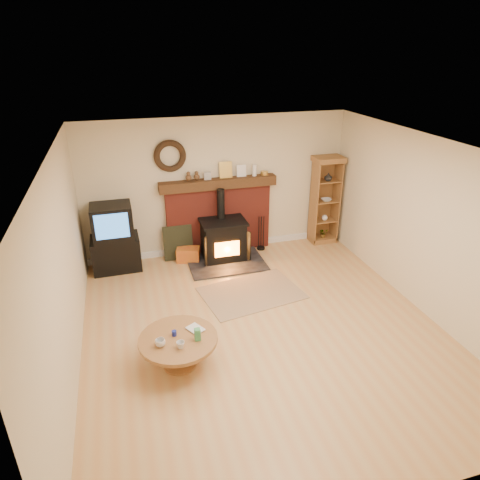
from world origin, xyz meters
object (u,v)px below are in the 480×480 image
object	(u,v)px
curio_cabinet	(325,200)
coffee_table	(178,343)
wood_stove	(224,241)
tv_unit	(114,239)

from	to	relation	value
curio_cabinet	coffee_table	size ratio (longest dim) A/B	1.79
wood_stove	curio_cabinet	xyz separation A→B (m)	(2.16, 0.28, 0.51)
coffee_table	tv_unit	bearing A→B (deg)	103.44
tv_unit	coffee_table	xyz separation A→B (m)	(0.69, -2.90, -0.24)
tv_unit	curio_cabinet	world-z (taller)	curio_cabinet
tv_unit	curio_cabinet	size ratio (longest dim) A/B	0.69
coffee_table	curio_cabinet	bearing A→B (deg)	41.06
wood_stove	tv_unit	bearing A→B (deg)	174.40
wood_stove	curio_cabinet	bearing A→B (deg)	7.26
wood_stove	curio_cabinet	world-z (taller)	curio_cabinet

